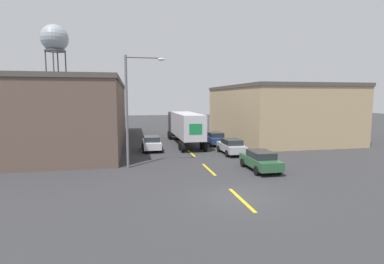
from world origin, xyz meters
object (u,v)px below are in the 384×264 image
object	(u,v)px
parked_car_right_far	(215,138)
parked_car_right_mid	(231,146)
water_tower	(55,40)
parked_car_right_near	(260,160)
semi_truck	(184,125)
parked_car_left_far	(152,143)
street_lamp	(131,103)

from	to	relation	value
parked_car_right_far	parked_car_right_mid	bearing A→B (deg)	-90.00
water_tower	parked_car_right_near	bearing A→B (deg)	-63.23
semi_truck	water_tower	xyz separation A→B (m)	(-22.05, 36.38, 15.66)
parked_car_right_far	parked_car_left_far	size ratio (longest dim) A/B	1.00
parked_car_left_far	parked_car_right_near	xyz separation A→B (m)	(7.46, -10.31, 0.00)
parked_car_right_far	water_tower	distance (m)	48.70
parked_car_right_near	water_tower	world-z (taller)	water_tower
parked_car_right_mid	parked_car_right_near	size ratio (longest dim) A/B	1.00
parked_car_right_far	parked_car_right_near	xyz separation A→B (m)	(0.00, -12.56, 0.00)
semi_truck	parked_car_right_near	distance (m)	14.49
parked_car_right_far	parked_car_right_near	world-z (taller)	same
parked_car_right_mid	parked_car_left_far	bearing A→B (deg)	154.02
water_tower	parked_car_right_mid	bearing A→B (deg)	-59.82
parked_car_right_mid	parked_car_right_near	xyz separation A→B (m)	(0.00, -6.68, 0.00)
semi_truck	parked_car_left_far	world-z (taller)	semi_truck
parked_car_right_mid	parked_car_left_far	distance (m)	8.30
parked_car_right_far	street_lamp	bearing A→B (deg)	-134.08
parked_car_right_mid	parked_car_right_near	world-z (taller)	same
street_lamp	parked_car_right_far	bearing A→B (deg)	45.92
parked_car_right_near	street_lamp	distance (m)	10.72
parked_car_right_mid	water_tower	world-z (taller)	water_tower
parked_car_right_mid	water_tower	distance (m)	53.40
parked_car_left_far	parked_car_right_mid	bearing A→B (deg)	-25.98
parked_car_right_mid	water_tower	xyz separation A→B (m)	(-25.42, 43.71, 17.15)
parked_car_left_far	water_tower	size ratio (longest dim) A/B	0.20
semi_truck	parked_car_right_far	bearing A→B (deg)	-23.74
parked_car_right_far	parked_car_left_far	world-z (taller)	same
parked_car_left_far	street_lamp	world-z (taller)	street_lamp
parked_car_right_mid	parked_car_right_near	bearing A→B (deg)	-90.00
semi_truck	parked_car_left_far	distance (m)	5.71
parked_car_right_mid	parked_car_right_far	size ratio (longest dim) A/B	1.00
parked_car_left_far	street_lamp	size ratio (longest dim) A/B	0.50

